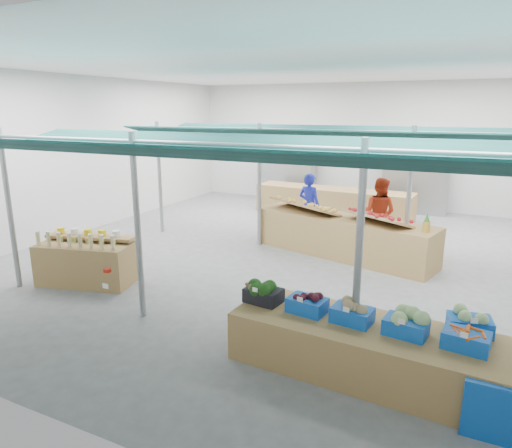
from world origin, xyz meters
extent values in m
plane|color=slate|center=(0.00, 0.00, 0.00)|extent=(13.00, 13.00, 0.00)
plane|color=silver|center=(0.00, 0.00, 4.20)|extent=(13.00, 13.00, 0.00)
plane|color=silver|center=(0.00, 6.50, 2.10)|extent=(12.00, 0.00, 12.00)
plane|color=silver|center=(-6.00, 0.00, 2.10)|extent=(0.00, 13.00, 13.00)
cylinder|color=gray|center=(-4.00, -4.00, 1.50)|extent=(0.10, 0.10, 3.00)
cylinder|color=gray|center=(-4.00, 0.50, 1.50)|extent=(0.10, 0.10, 3.00)
cylinder|color=gray|center=(-1.00, -4.00, 1.50)|extent=(0.10, 0.10, 3.00)
cylinder|color=gray|center=(-1.00, 0.50, 1.50)|extent=(0.10, 0.10, 3.00)
cylinder|color=gray|center=(2.50, -4.00, 1.50)|extent=(0.10, 0.10, 3.00)
cylinder|color=gray|center=(2.50, 0.50, 1.50)|extent=(0.10, 0.10, 3.00)
cylinder|color=gray|center=(0.75, -4.00, 2.85)|extent=(10.00, 0.06, 0.06)
cylinder|color=gray|center=(0.75, 0.50, 2.85)|extent=(10.00, 0.06, 0.06)
cube|color=black|center=(0.75, -4.65, 2.78)|extent=(9.50, 1.28, 0.30)
cube|color=black|center=(0.75, -3.35, 2.78)|extent=(9.50, 1.28, 0.30)
cube|color=black|center=(0.75, -0.15, 2.78)|extent=(9.50, 1.28, 0.30)
cube|color=black|center=(0.75, 1.15, 2.78)|extent=(9.50, 1.28, 0.30)
cube|color=#B23F33|center=(-2.50, 6.00, 1.00)|extent=(2.00, 0.50, 2.00)
cube|color=#B23F33|center=(2.00, 6.00, 1.00)|extent=(2.00, 0.50, 2.00)
cube|color=olive|center=(-2.93, -3.31, 0.40)|extent=(1.94, 1.23, 0.80)
cube|color=#997247|center=(-2.99, -3.07, 0.87)|extent=(1.83, 0.79, 0.06)
cube|color=olive|center=(2.67, -4.11, 0.33)|extent=(3.50, 1.36, 0.67)
cube|color=olive|center=(1.09, 0.57, 0.46)|extent=(4.41, 2.08, 0.92)
cube|color=olive|center=(-0.25, 4.35, 0.45)|extent=(5.02, 1.29, 0.89)
cube|color=#104EB2|center=(4.10, -4.66, 0.32)|extent=(0.54, 0.38, 0.64)
imported|color=#1B24AF|center=(-0.11, 1.67, 0.86)|extent=(0.71, 0.56, 1.72)
imported|color=#A22A13|center=(1.69, 1.67, 0.86)|extent=(0.97, 0.84, 1.72)
cube|color=black|center=(1.20, -4.01, 0.77)|extent=(0.54, 0.41, 0.20)
cube|color=white|center=(1.17, -4.23, 0.93)|extent=(0.08, 0.02, 0.06)
cube|color=#104EB2|center=(1.86, -4.05, 0.77)|extent=(0.54, 0.41, 0.20)
cube|color=white|center=(1.83, -4.27, 0.93)|extent=(0.08, 0.02, 0.06)
cube|color=#104EB2|center=(2.48, -4.09, 0.77)|extent=(0.54, 0.41, 0.20)
cube|color=white|center=(2.45, -4.31, 0.93)|extent=(0.08, 0.02, 0.06)
cube|color=#104EB2|center=(3.15, -4.14, 0.77)|extent=(0.54, 0.41, 0.20)
cube|color=white|center=(3.12, -4.35, 0.93)|extent=(0.08, 0.02, 0.06)
cube|color=#104EB2|center=(3.81, -4.18, 0.77)|extent=(0.54, 0.41, 0.20)
cube|color=white|center=(3.79, -4.40, 0.93)|extent=(0.08, 0.02, 0.06)
sphere|color=brown|center=(1.05, -4.12, 0.91)|extent=(0.09, 0.09, 0.09)
sphere|color=brown|center=(1.00, -4.14, 0.95)|extent=(0.06, 0.06, 0.06)
cylinder|color=red|center=(-0.86, -4.86, 1.10)|extent=(0.12, 0.12, 0.05)
cube|color=white|center=(-0.86, -4.92, 0.88)|extent=(0.10, 0.01, 0.07)
cube|color=#997247|center=(0.08, 0.73, 1.04)|extent=(1.99, 1.53, 0.26)
cube|color=#997247|center=(1.91, 0.25, 1.04)|extent=(1.64, 1.33, 0.26)
cylinder|color=#8C6019|center=(2.94, -0.02, 1.03)|extent=(0.14, 0.14, 0.22)
cone|color=#26661E|center=(2.94, -0.02, 1.22)|extent=(0.12, 0.12, 0.18)
cube|color=#104EB2|center=(3.84, -3.75, 0.77)|extent=(0.56, 0.44, 0.20)
cube|color=white|center=(3.88, -3.97, 0.93)|extent=(0.08, 0.02, 0.06)
camera|label=1|loc=(3.70, -9.45, 3.32)|focal=32.00mm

